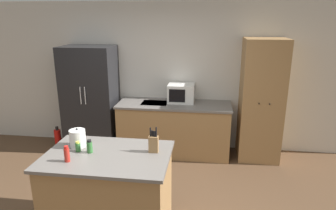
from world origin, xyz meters
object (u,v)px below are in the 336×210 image
(spice_bottle_tall_dark, at_px, (78,147))
(kettle, at_px, (78,138))
(knife_block, at_px, (154,143))
(refrigerator, at_px, (91,99))
(microwave, at_px, (181,93))
(spice_bottle_amber_oil, at_px, (90,147))
(fire_extinguisher, at_px, (58,139))
(spice_bottle_short_red, at_px, (67,154))
(pantry_cabinet, at_px, (261,101))

(spice_bottle_tall_dark, bearing_deg, kettle, 113.57)
(kettle, bearing_deg, knife_block, -1.88)
(spice_bottle_tall_dark, relative_size, kettle, 0.52)
(refrigerator, height_order, kettle, refrigerator)
(microwave, relative_size, spice_bottle_tall_dark, 3.92)
(refrigerator, distance_m, spice_bottle_amber_oil, 2.26)
(microwave, bearing_deg, fire_extinguisher, -173.64)
(spice_bottle_tall_dark, bearing_deg, spice_bottle_amber_oil, -4.57)
(spice_bottle_short_red, height_order, fire_extinguisher, spice_bottle_short_red)
(spice_bottle_amber_oil, bearing_deg, spice_bottle_short_red, -122.57)
(knife_block, bearing_deg, fire_extinguisher, 139.01)
(pantry_cabinet, height_order, spice_bottle_amber_oil, pantry_cabinet)
(pantry_cabinet, distance_m, knife_block, 2.46)
(knife_block, xyz_separation_m, spice_bottle_short_red, (-0.82, -0.33, -0.02))
(pantry_cabinet, relative_size, spice_bottle_short_red, 11.99)
(knife_block, distance_m, spice_bottle_short_red, 0.89)
(fire_extinguisher, bearing_deg, knife_block, -40.99)
(spice_bottle_short_red, xyz_separation_m, spice_bottle_amber_oil, (0.15, 0.23, -0.01))
(refrigerator, height_order, spice_bottle_amber_oil, refrigerator)
(spice_bottle_amber_oil, relative_size, fire_extinguisher, 0.34)
(spice_bottle_amber_oil, height_order, kettle, kettle)
(spice_bottle_short_red, relative_size, kettle, 0.77)
(kettle, bearing_deg, pantry_cabinet, 40.68)
(kettle, bearing_deg, spice_bottle_amber_oil, -35.00)
(microwave, height_order, kettle, microwave)
(spice_bottle_tall_dark, bearing_deg, microwave, 67.39)
(spice_bottle_amber_oil, distance_m, fire_extinguisher, 2.58)
(pantry_cabinet, bearing_deg, spice_bottle_short_red, -133.94)
(microwave, xyz_separation_m, spice_bottle_amber_oil, (-0.78, -2.21, -0.06))
(refrigerator, xyz_separation_m, spice_bottle_tall_dark, (0.69, -2.09, 0.06))
(refrigerator, relative_size, microwave, 4.14)
(microwave, xyz_separation_m, kettle, (-0.97, -2.08, -0.03))
(refrigerator, distance_m, microwave, 1.61)
(kettle, xyz_separation_m, fire_extinguisher, (-1.27, 1.83, -0.85))
(microwave, relative_size, knife_block, 1.55)
(refrigerator, bearing_deg, spice_bottle_short_red, -73.74)
(pantry_cabinet, distance_m, spice_bottle_short_red, 3.25)
(spice_bottle_short_red, bearing_deg, knife_block, 22.08)
(pantry_cabinet, height_order, microwave, pantry_cabinet)
(knife_block, distance_m, spice_bottle_amber_oil, 0.69)
(refrigerator, distance_m, kettle, 2.07)
(microwave, xyz_separation_m, knife_block, (-0.10, -2.10, -0.02))
(fire_extinguisher, bearing_deg, spice_bottle_amber_oil, -53.37)
(pantry_cabinet, distance_m, fire_extinguisher, 3.66)
(knife_block, relative_size, fire_extinguisher, 0.68)
(knife_block, distance_m, kettle, 0.87)
(pantry_cabinet, relative_size, spice_bottle_tall_dark, 17.58)
(microwave, height_order, knife_block, knife_block)
(microwave, distance_m, fire_extinguisher, 2.42)
(knife_block, xyz_separation_m, spice_bottle_tall_dark, (-0.81, -0.09, -0.05))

